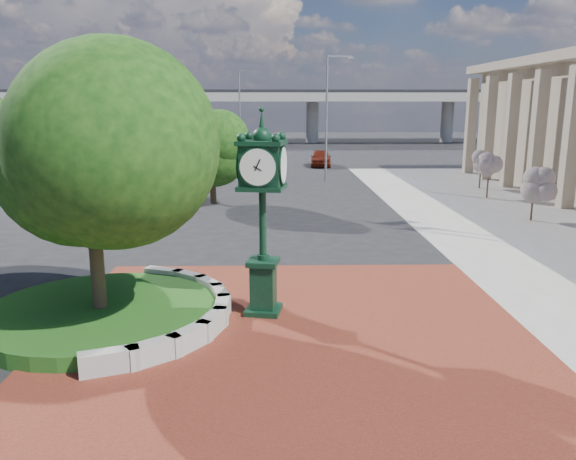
# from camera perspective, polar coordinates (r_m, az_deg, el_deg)

# --- Properties ---
(ground) EXTENTS (200.00, 200.00, 0.00)m
(ground) POSITION_cam_1_polar(r_m,az_deg,el_deg) (15.15, 0.19, -9.08)
(ground) COLOR black
(ground) RESTS_ON ground
(plaza) EXTENTS (12.00, 12.00, 0.04)m
(plaza) POSITION_cam_1_polar(r_m,az_deg,el_deg) (14.22, 0.28, -10.50)
(plaza) COLOR maroon
(plaza) RESTS_ON ground
(planter_wall) EXTENTS (2.96, 6.77, 0.54)m
(planter_wall) POSITION_cam_1_polar(r_m,az_deg,el_deg) (15.24, -10.15, -8.08)
(planter_wall) COLOR #9E9B93
(planter_wall) RESTS_ON ground
(grass_bed) EXTENTS (6.10, 6.10, 0.40)m
(grass_bed) POSITION_cam_1_polar(r_m,az_deg,el_deg) (15.78, -18.47, -8.08)
(grass_bed) COLOR #214513
(grass_bed) RESTS_ON ground
(overpass) EXTENTS (90.00, 12.00, 7.50)m
(overpass) POSITION_cam_1_polar(r_m,az_deg,el_deg) (84.07, -1.13, 13.34)
(overpass) COLOR #9E9B93
(overpass) RESTS_ON ground
(tree_planter) EXTENTS (5.20, 5.20, 6.33)m
(tree_planter) POSITION_cam_1_polar(r_m,az_deg,el_deg) (14.94, -19.42, 4.68)
(tree_planter) COLOR #38281C
(tree_planter) RESTS_ON ground
(tree_street) EXTENTS (4.40, 4.40, 5.45)m
(tree_street) POSITION_cam_1_polar(r_m,az_deg,el_deg) (32.36, -7.76, 8.37)
(tree_street) COLOR #38281C
(tree_street) RESTS_ON ground
(post_clock) EXTENTS (1.29, 1.29, 5.46)m
(post_clock) POSITION_cam_1_polar(r_m,az_deg,el_deg) (14.76, -2.60, 2.45)
(post_clock) COLOR black
(post_clock) RESTS_ON ground
(parked_car) EXTENTS (2.14, 4.61, 1.53)m
(parked_car) POSITION_cam_1_polar(r_m,az_deg,el_deg) (51.96, 3.35, 7.33)
(parked_car) COLOR #5A190C
(parked_car) RESTS_ON ground
(street_lamp_near) EXTENTS (2.01, 0.49, 8.97)m
(street_lamp_near) POSITION_cam_1_polar(r_m,az_deg,el_deg) (41.69, 4.23, 12.18)
(street_lamp_near) COLOR slate
(street_lamp_near) RESTS_ON ground
(street_lamp_far) EXTENTS (1.98, 0.25, 8.83)m
(street_lamp_far) POSITION_cam_1_polar(r_m,az_deg,el_deg) (57.38, -4.72, 12.22)
(street_lamp_far) COLOR slate
(street_lamp_far) RESTS_ON ground
(shrub_near) EXTENTS (1.20, 1.20, 2.20)m
(shrub_near) POSITION_cam_1_polar(r_m,az_deg,el_deg) (29.71, 23.69, 3.84)
(shrub_near) COLOR #38281C
(shrub_near) RESTS_ON ground
(shrub_mid) EXTENTS (1.20, 1.20, 2.20)m
(shrub_mid) POSITION_cam_1_polar(r_m,az_deg,el_deg) (36.09, 19.71, 5.56)
(shrub_mid) COLOR #38281C
(shrub_mid) RESTS_ON ground
(shrub_far) EXTENTS (1.20, 1.20, 2.20)m
(shrub_far) POSITION_cam_1_polar(r_m,az_deg,el_deg) (40.03, 19.01, 6.25)
(shrub_far) COLOR #38281C
(shrub_far) RESTS_ON ground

